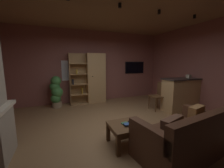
% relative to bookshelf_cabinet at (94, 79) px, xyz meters
% --- Properties ---
extents(floor, '(6.10, 5.47, 0.02)m').
position_rel_bookshelf_cabinet_xyz_m(floor, '(-0.04, -2.49, -0.97)').
color(floor, olive).
rests_on(floor, ground).
extents(wall_back, '(6.22, 0.06, 2.83)m').
position_rel_bookshelf_cabinet_xyz_m(wall_back, '(-0.04, 0.27, 0.46)').
color(wall_back, '#8E544C').
rests_on(wall_back, ground).
extents(wall_right, '(0.06, 5.47, 2.83)m').
position_rel_bookshelf_cabinet_xyz_m(wall_right, '(3.04, -2.49, 0.46)').
color(wall_right, '#8E544C').
rests_on(wall_right, ground).
extents(ceiling, '(6.10, 5.47, 0.02)m').
position_rel_bookshelf_cabinet_xyz_m(ceiling, '(-0.04, -2.49, 1.89)').
color(ceiling, '#8E6B47').
extents(window_pane_back, '(0.69, 0.01, 0.76)m').
position_rel_bookshelf_cabinet_xyz_m(window_pane_back, '(-0.83, 0.24, 0.32)').
color(window_pane_back, white).
extents(bookshelf_cabinet, '(1.36, 0.41, 1.93)m').
position_rel_bookshelf_cabinet_xyz_m(bookshelf_cabinet, '(0.00, 0.00, 0.00)').
color(bookshelf_cabinet, tan).
rests_on(bookshelf_cabinet, ground).
extents(kitchen_bar_counter, '(1.47, 0.58, 1.08)m').
position_rel_bookshelf_cabinet_xyz_m(kitchen_bar_counter, '(2.56, -1.99, -0.41)').
color(kitchen_bar_counter, tan).
rests_on(kitchen_bar_counter, ground).
extents(tissue_box, '(0.13, 0.13, 0.11)m').
position_rel_bookshelf_cabinet_xyz_m(tissue_box, '(2.71, -2.01, 0.18)').
color(tissue_box, '#BFB299').
rests_on(tissue_box, kitchen_bar_counter).
extents(leather_couch, '(1.70, 1.08, 0.84)m').
position_rel_bookshelf_cabinet_xyz_m(leather_couch, '(0.63, -3.73, -0.66)').
color(leather_couch, '#4C2D1E').
rests_on(leather_couch, ground).
extents(coffee_table, '(0.69, 0.59, 0.42)m').
position_rel_bookshelf_cabinet_xyz_m(coffee_table, '(-0.11, -3.10, -0.63)').
color(coffee_table, brown).
rests_on(coffee_table, ground).
extents(table_book_0, '(0.15, 0.12, 0.02)m').
position_rel_bookshelf_cabinet_xyz_m(table_book_0, '(-0.15, -3.07, -0.53)').
color(table_book_0, '#387247').
rests_on(table_book_0, coffee_table).
extents(table_book_1, '(0.12, 0.11, 0.02)m').
position_rel_bookshelf_cabinet_xyz_m(table_book_1, '(-0.16, -3.16, -0.51)').
color(table_book_1, '#2D4C8C').
rests_on(table_book_1, coffee_table).
extents(table_book_2, '(0.14, 0.13, 0.03)m').
position_rel_bookshelf_cabinet_xyz_m(table_book_2, '(-0.04, -3.14, -0.48)').
color(table_book_2, black).
rests_on(table_book_2, coffee_table).
extents(dining_chair, '(0.42, 0.42, 0.92)m').
position_rel_bookshelf_cabinet_xyz_m(dining_chair, '(1.84, -1.65, -0.43)').
color(dining_chair, brown).
rests_on(dining_chair, ground).
extents(potted_floor_plant, '(0.44, 0.42, 1.12)m').
position_rel_bookshelf_cabinet_xyz_m(potted_floor_plant, '(-1.40, -0.17, -0.37)').
color(potted_floor_plant, '#9E896B').
rests_on(potted_floor_plant, ground).
extents(wall_mounted_tv, '(0.92, 0.06, 0.52)m').
position_rel_bookshelf_cabinet_xyz_m(wall_mounted_tv, '(1.97, 0.21, 0.40)').
color(wall_mounted_tv, black).
extents(track_light_spot_2, '(0.07, 0.07, 0.09)m').
position_rel_bookshelf_cabinet_xyz_m(track_light_spot_2, '(-0.02, -2.51, 1.81)').
color(track_light_spot_2, black).
extents(track_light_spot_3, '(0.07, 0.07, 0.09)m').
position_rel_bookshelf_cabinet_xyz_m(track_light_spot_3, '(1.00, -2.49, 1.81)').
color(track_light_spot_3, black).
extents(track_light_spot_4, '(0.07, 0.07, 0.09)m').
position_rel_bookshelf_cabinet_xyz_m(track_light_spot_4, '(2.08, -2.56, 1.81)').
color(track_light_spot_4, black).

